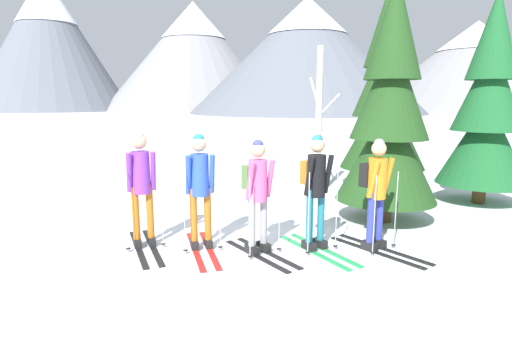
{
  "coord_description": "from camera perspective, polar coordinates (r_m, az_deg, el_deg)",
  "views": [
    {
      "loc": [
        -0.23,
        -6.3,
        2.33
      ],
      "look_at": [
        0.25,
        0.32,
        1.05
      ],
      "focal_mm": 29.24,
      "sensor_mm": 36.0,
      "label": 1
    }
  ],
  "objects": [
    {
      "name": "skier_in_black",
      "position": [
        6.44,
        8.16,
        -0.86
      ],
      "size": [
        1.01,
        1.64,
        1.81
      ],
      "color": "green",
      "rests_on": "ground"
    },
    {
      "name": "skier_in_blue",
      "position": [
        6.46,
        -7.66,
        -0.99
      ],
      "size": [
        0.64,
        1.75,
        1.82
      ],
      "color": "red",
      "rests_on": "ground"
    },
    {
      "name": "pine_tree_near",
      "position": [
        11.56,
        17.29,
        10.89
      ],
      "size": [
        2.19,
        2.19,
        5.3
      ],
      "color": "#51381E",
      "rests_on": "ground"
    },
    {
      "name": "skier_in_orange",
      "position": [
        6.65,
        16.11,
        -1.19
      ],
      "size": [
        1.21,
        1.6,
        1.74
      ],
      "color": "black",
      "rests_on": "ground"
    },
    {
      "name": "skier_in_pink",
      "position": [
        6.24,
        0.2,
        -1.52
      ],
      "size": [
        1.08,
        1.51,
        1.74
      ],
      "color": "black",
      "rests_on": "ground"
    },
    {
      "name": "mountain_ridge_distant",
      "position": [
        81.54,
        0.72,
        16.61
      ],
      "size": [
        116.9,
        57.63,
        25.79
      ],
      "color": "slate",
      "rests_on": "ground"
    },
    {
      "name": "pine_tree_far",
      "position": [
        8.14,
        17.82,
        8.53
      ],
      "size": [
        1.87,
        1.87,
        4.52
      ],
      "color": "#51381E",
      "rests_on": "ground"
    },
    {
      "name": "ground_plane",
      "position": [
        6.72,
        -1.99,
        -9.38
      ],
      "size": [
        400.0,
        400.0,
        0.0
      ],
      "primitive_type": "plane",
      "color": "white"
    },
    {
      "name": "pine_tree_mid",
      "position": [
        10.5,
        29.12,
        8.38
      ],
      "size": [
        1.91,
        1.91,
        4.62
      ],
      "color": "#51381E",
      "rests_on": "ground"
    },
    {
      "name": "birch_tree_tall",
      "position": [
        10.06,
        8.58,
        7.85
      ],
      "size": [
        0.59,
        0.81,
        3.53
      ],
      "color": "silver",
      "rests_on": "ground"
    },
    {
      "name": "skier_in_purple",
      "position": [
        6.73,
        -15.4,
        -0.6
      ],
      "size": [
        0.85,
        1.78,
        1.85
      ],
      "color": "black",
      "rests_on": "ground"
    }
  ]
}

